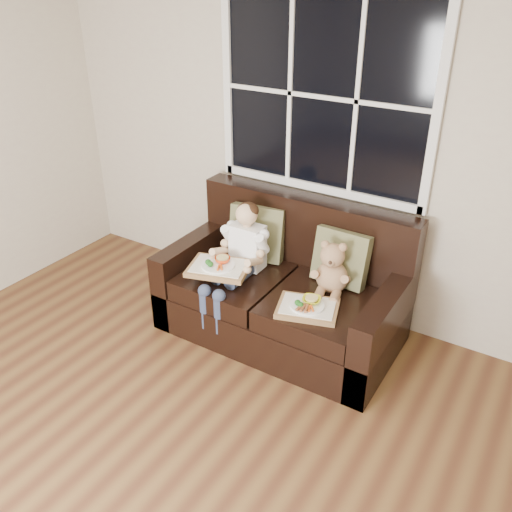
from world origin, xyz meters
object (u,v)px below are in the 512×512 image
Objects in this scene: child at (240,251)px; tray_left at (219,267)px; tray_right at (308,307)px; teddy_bear at (332,271)px; loveseat at (285,294)px.

tray_left is at bearing -107.74° from child.
tray_right is at bearing -16.06° from tray_left.
tray_right is at bearing -15.37° from child.
tray_left is (-0.72, -0.31, -0.03)m from teddy_bear.
child is 0.68m from tray_right.
loveseat is at bearing 168.44° from teddy_bear.
loveseat is 3.65× the size of tray_right.
loveseat reaches higher than tray_right.
child is 1.71× the size of tray_right.
loveseat is at bearing 22.17° from tray_left.
loveseat is 0.47m from tray_right.
teddy_bear is (0.66, 0.12, -0.02)m from child.
loveseat is 0.46m from child.
child reaches higher than loveseat.
child is at bearing 147.16° from tray_right.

